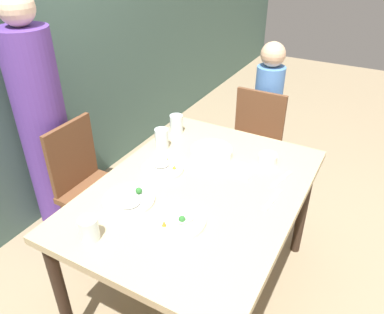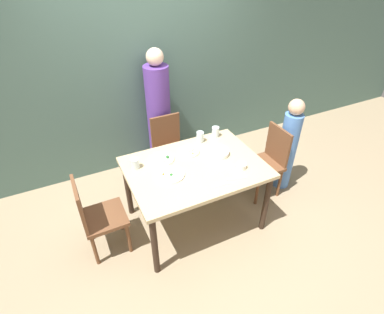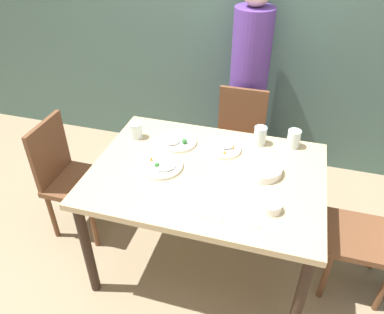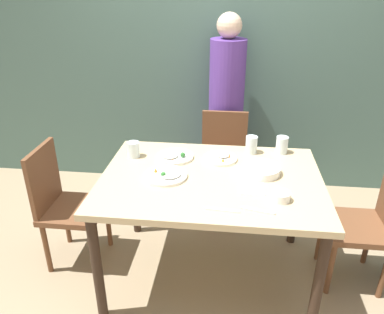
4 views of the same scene
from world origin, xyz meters
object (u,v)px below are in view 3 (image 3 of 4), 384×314
chair_adult_spot (238,141)px  bowl_curry (262,169)px  plate_rice_adult (161,165)px  chair_child_spot (376,233)px  person_adult (248,91)px  glass_water_tall (294,139)px

chair_adult_spot → bowl_curry: bearing=-71.3°
plate_rice_adult → chair_adult_spot: bearing=69.3°
chair_child_spot → person_adult: 1.47m
chair_adult_spot → bowl_curry: 0.85m
chair_child_spot → person_adult: size_ratio=0.54×
chair_adult_spot → glass_water_tall: (0.41, -0.42, 0.36)m
chair_child_spot → plate_rice_adult: chair_child_spot is taller
chair_adult_spot → chair_child_spot: same height
chair_adult_spot → person_adult: size_ratio=0.54×
chair_adult_spot → plate_rice_adult: 0.97m
person_adult → bowl_curry: size_ratio=6.92×
plate_rice_adult → person_adult: bearing=74.7°
person_adult → plate_rice_adult: (-0.33, -1.19, 0.02)m
bowl_curry → chair_adult_spot: bearing=108.7°
person_adult → plate_rice_adult: bearing=-105.3°
plate_rice_adult → bowl_curry: bearing=11.3°
bowl_curry → glass_water_tall: (0.16, 0.33, 0.03)m
chair_child_spot → glass_water_tall: (-0.55, 0.33, 0.36)m
chair_child_spot → glass_water_tall: 0.74m
chair_child_spot → plate_rice_adult: bearing=-85.0°
chair_adult_spot → person_adult: bearing=90.0°
bowl_curry → plate_rice_adult: bearing=-168.7°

